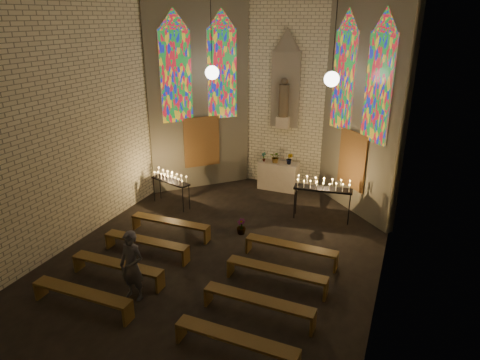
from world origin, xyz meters
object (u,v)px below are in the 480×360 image
votive_stand_left (170,179)px  votive_stand_right (323,186)px  visitor (132,266)px  altar (278,176)px  aisle_flower_pot (241,226)px

votive_stand_left → votive_stand_right: bearing=26.8°
votive_stand_left → visitor: visitor is taller
altar → visitor: size_ratio=0.86×
aisle_flower_pot → votive_stand_right: bearing=43.7°
altar → votive_stand_left: (-2.82, -2.73, 0.44)m
altar → visitor: visitor is taller
aisle_flower_pot → visitor: visitor is taller
aisle_flower_pot → votive_stand_left: size_ratio=0.30×
votive_stand_left → visitor: (1.82, -4.62, -0.12)m
aisle_flower_pot → votive_stand_left: bearing=161.6°
visitor → votive_stand_left: bearing=112.9°
votive_stand_right → altar: bearing=129.9°
aisle_flower_pot → visitor: size_ratio=0.28×
altar → votive_stand_left: votive_stand_left is taller
altar → votive_stand_right: 2.78m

